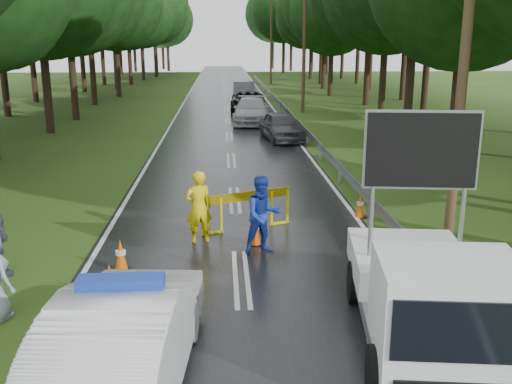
{
  "coord_description": "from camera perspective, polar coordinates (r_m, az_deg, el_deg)",
  "views": [
    {
      "loc": [
        -0.35,
        -11.04,
        4.82
      ],
      "look_at": [
        0.44,
        2.12,
        1.3
      ],
      "focal_mm": 40.0,
      "sensor_mm": 36.0,
      "label": 1
    }
  ],
  "objects": [
    {
      "name": "ground",
      "position": [
        12.05,
        -1.48,
        -8.64
      ],
      "size": [
        160.0,
        160.0,
        0.0
      ],
      "primitive_type": "plane",
      "color": "#274614",
      "rests_on": "ground"
    },
    {
      "name": "road",
      "position": [
        41.32,
        -2.93,
        8.26
      ],
      "size": [
        7.0,
        140.0,
        0.02
      ],
      "primitive_type": "cube",
      "color": "black",
      "rests_on": "ground"
    },
    {
      "name": "guardrail",
      "position": [
        41.13,
        2.29,
        8.99
      ],
      "size": [
        0.12,
        60.06,
        0.7
      ],
      "color": "gray",
      "rests_on": "ground"
    },
    {
      "name": "utility_pole_near",
      "position": [
        14.17,
        20.37,
        15.05
      ],
      "size": [
        1.4,
        0.24,
        10.0
      ],
      "color": "#4F3A25",
      "rests_on": "ground"
    },
    {
      "name": "utility_pole_mid",
      "position": [
        39.43,
        4.85,
        15.27
      ],
      "size": [
        1.4,
        0.24,
        10.0
      ],
      "color": "#4F3A25",
      "rests_on": "ground"
    },
    {
      "name": "utility_pole_far",
      "position": [
        65.27,
        1.52,
        15.18
      ],
      "size": [
        1.4,
        0.24,
        10.0
      ],
      "color": "#4F3A25",
      "rests_on": "ground"
    },
    {
      "name": "police_sedan",
      "position": [
        8.41,
        -13.01,
        -14.16
      ],
      "size": [
        2.06,
        4.88,
        1.72
      ],
      "rotation": [
        0.0,
        0.0,
        3.05
      ],
      "color": "silver",
      "rests_on": "ground"
    },
    {
      "name": "work_truck",
      "position": [
        9.37,
        16.79,
        -9.84
      ],
      "size": [
        2.59,
        4.82,
        3.68
      ],
      "rotation": [
        0.0,
        0.0,
        -0.13
      ],
      "color": "gray",
      "rests_on": "ground"
    },
    {
      "name": "barrier",
      "position": [
        14.79,
        -0.94,
        -0.9
      ],
      "size": [
        2.34,
        0.96,
        1.03
      ],
      "rotation": [
        0.0,
        0.0,
        0.38
      ],
      "color": "yellow",
      "rests_on": "ground"
    },
    {
      "name": "officer",
      "position": [
        13.87,
        -5.75,
        -1.53
      ],
      "size": [
        0.75,
        0.59,
        1.81
      ],
      "primitive_type": "imported",
      "rotation": [
        0.0,
        0.0,
        3.41
      ],
      "color": "yellow",
      "rests_on": "ground"
    },
    {
      "name": "civilian",
      "position": [
        13.12,
        0.72,
        -2.34
      ],
      "size": [
        1.06,
        0.92,
        1.84
      ],
      "primitive_type": "imported",
      "rotation": [
        0.0,
        0.0,
        0.29
      ],
      "color": "#18329E",
      "rests_on": "ground"
    },
    {
      "name": "queue_car_first",
      "position": [
        28.36,
        2.56,
        6.59
      ],
      "size": [
        2.2,
        4.3,
        1.4
      ],
      "primitive_type": "imported",
      "rotation": [
        0.0,
        0.0,
        0.14
      ],
      "color": "#414349",
      "rests_on": "ground"
    },
    {
      "name": "queue_car_second",
      "position": [
        34.19,
        -0.47,
        8.12
      ],
      "size": [
        2.44,
        5.27,
        1.49
      ],
      "primitive_type": "imported",
      "rotation": [
        0.0,
        0.0,
        -0.07
      ],
      "color": "#AAADB2",
      "rests_on": "ground"
    },
    {
      "name": "queue_car_third",
      "position": [
        40.16,
        -0.81,
        9.08
      ],
      "size": [
        2.56,
        5.16,
        1.41
      ],
      "primitive_type": "imported",
      "rotation": [
        0.0,
        0.0,
        -0.04
      ],
      "color": "black",
      "rests_on": "ground"
    },
    {
      "name": "queue_car_fourth",
      "position": [
        46.58,
        -1.2,
        9.99
      ],
      "size": [
        1.71,
        4.77,
        1.56
      ],
      "primitive_type": "imported",
      "rotation": [
        0.0,
        0.0,
        0.01
      ],
      "color": "#47494F",
      "rests_on": "ground"
    },
    {
      "name": "cone_near_left",
      "position": [
        11.18,
        -14.38,
        -8.92
      ],
      "size": [
        0.37,
        0.37,
        0.79
      ],
      "color": "black",
      "rests_on": "ground"
    },
    {
      "name": "cone_center",
      "position": [
        13.8,
        -0.14,
        -3.85
      ],
      "size": [
        0.37,
        0.37,
        0.77
      ],
      "color": "black",
      "rests_on": "ground"
    },
    {
      "name": "cone_far",
      "position": [
        14.99,
        0.13,
        -2.51
      ],
      "size": [
        0.31,
        0.31,
        0.66
      ],
      "color": "black",
      "rests_on": "ground"
    },
    {
      "name": "cone_left_mid",
      "position": [
        12.57,
        -13.37,
        -6.27
      ],
      "size": [
        0.35,
        0.35,
        0.74
      ],
      "color": "black",
      "rests_on": "ground"
    },
    {
      "name": "cone_right",
      "position": [
        16.2,
        10.36,
        -1.41
      ],
      "size": [
        0.32,
        0.32,
        0.67
      ],
      "color": "black",
      "rests_on": "ground"
    }
  ]
}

